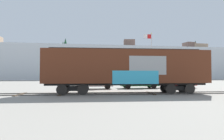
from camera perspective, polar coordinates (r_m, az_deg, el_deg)
ground_plane at (r=16.58m, az=7.56°, el=-7.34°), size 260.00×260.00×0.00m
track at (r=16.15m, az=-2.45°, el=-7.37°), size 60.00×4.76×0.08m
freight_car at (r=16.30m, az=4.55°, el=0.69°), size 14.31×3.50×4.05m
flagpole at (r=29.60m, az=11.91°, el=5.25°), size 1.37×0.18×8.43m
hillside at (r=84.19m, az=-4.99°, el=1.59°), size 150.56×36.87×16.78m
parked_car_silver at (r=22.15m, az=-5.43°, el=-3.79°), size 4.29×2.15×1.67m
parked_car_green at (r=23.18m, az=8.31°, el=-3.81°), size 4.76×2.08×1.52m
parked_car_red at (r=25.37m, az=19.57°, el=-3.58°), size 4.67×1.93×1.51m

